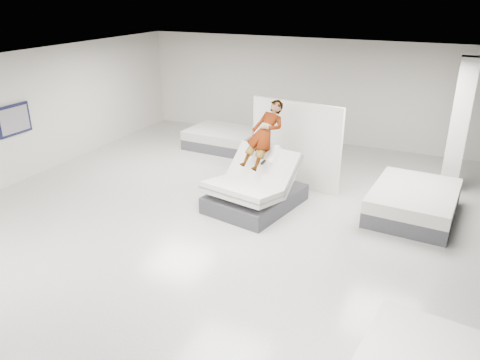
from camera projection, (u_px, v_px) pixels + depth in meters
The scene contains 9 objects.
room at pixel (219, 161), 8.74m from camera, with size 14.00×14.04×3.20m.
hero_bed at pixel (255, 190), 10.47m from camera, with size 1.96×2.37×1.38m.
person at pixel (264, 148), 10.38m from camera, with size 0.61×0.40×1.67m, color slate.
remote at pixel (263, 162), 10.07m from camera, with size 0.05×0.14×0.03m, color black.
divider_panel at pixel (295, 145), 11.37m from camera, with size 2.34×0.11×2.13m, color white.
flat_bed_right_far at pixel (413, 202), 10.10m from camera, with size 1.84×2.36×0.62m.
flat_bed_left_far at pixel (223, 139), 14.43m from camera, with size 2.17×1.66×0.58m.
column at pixel (459, 126), 10.95m from camera, with size 0.40×0.40×3.20m, color silver.
wall_poster at pixel (14, 120), 11.48m from camera, with size 0.06×0.95×0.75m.
Camera 1 is at (3.82, -7.28, 4.61)m, focal length 35.00 mm.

